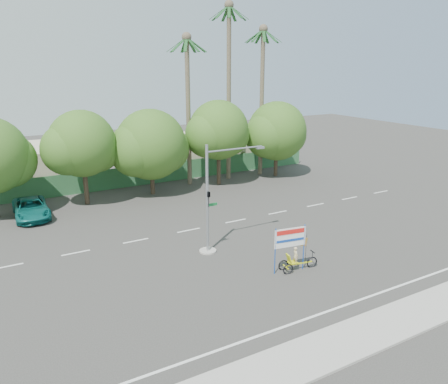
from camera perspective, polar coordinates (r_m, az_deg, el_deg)
ground at (r=26.65m, az=6.76°, el=-9.73°), size 120.00×120.00×0.00m
sidewalk_near at (r=21.86m, az=18.90°, el=-16.76°), size 50.00×2.40×0.12m
fence at (r=44.42m, az=-9.69°, el=2.31°), size 38.00×0.08×2.00m
building_left at (r=46.38m, az=-23.40°, el=3.04°), size 12.00×8.00×4.00m
building_right at (r=51.34m, az=-3.05°, el=5.35°), size 14.00×8.00×3.60m
tree_left at (r=38.44m, az=-18.11°, el=5.71°), size 6.66×5.60×8.07m
tree_center at (r=40.12m, az=-9.62°, el=5.86°), size 7.62×6.40×7.85m
tree_right at (r=42.83m, az=-0.77°, el=7.80°), size 6.90×5.80×8.36m
tree_far_right at (r=46.64m, az=6.87°, el=7.67°), size 7.38×6.20×7.94m
palm_tall at (r=44.66m, az=0.63°, el=14.90°), size 3.73×3.79×17.45m
palm_mid at (r=46.83m, az=4.99°, el=13.61°), size 3.73×3.79×15.45m
palm_short at (r=42.66m, az=-4.74°, el=12.61°), size 3.73×3.79×14.45m
traffic_signal at (r=27.58m, az=-1.61°, el=-2.13°), size 4.72×1.10×7.00m
trike_billboard at (r=25.92m, az=9.08°, el=-7.82°), size 2.87×0.88×2.84m
pickup_truck at (r=37.52m, az=-23.89°, el=-1.96°), size 2.57×5.44×1.50m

